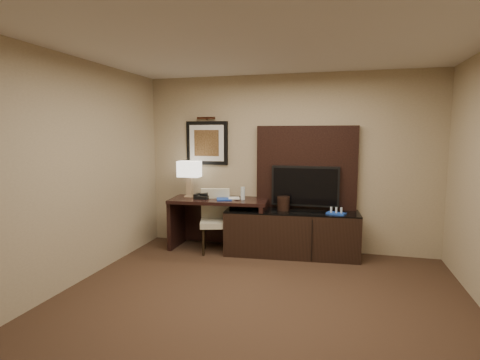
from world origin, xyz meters
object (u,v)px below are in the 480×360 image
(desk_chair, at_px, (215,222))
(desk_phone, at_px, (202,195))
(desk, at_px, (219,224))
(table_lamp, at_px, (189,179))
(minibar_tray, at_px, (336,211))
(credenza, at_px, (291,233))
(water_bottle, at_px, (243,193))
(ice_bucket, at_px, (283,203))
(tv, at_px, (305,186))

(desk_chair, bearing_deg, desk_phone, 142.75)
(desk, distance_m, table_lamp, 0.85)
(minibar_tray, bearing_deg, credenza, 174.87)
(desk_phone, height_order, water_bottle, water_bottle)
(table_lamp, distance_m, ice_bucket, 1.54)
(desk, distance_m, minibar_tray, 1.79)
(desk, relative_size, water_bottle, 7.61)
(desk, distance_m, credenza, 1.12)
(desk_chair, relative_size, water_bottle, 4.69)
(desk_chair, xyz_separation_m, water_bottle, (0.39, 0.16, 0.44))
(credenza, distance_m, desk_chair, 1.15)
(desk_chair, height_order, water_bottle, water_bottle)
(tv, distance_m, minibar_tray, 0.61)
(water_bottle, bearing_deg, credenza, -1.27)
(desk_phone, xyz_separation_m, water_bottle, (0.64, 0.07, 0.05))
(desk, distance_m, tv, 1.45)
(tv, relative_size, ice_bucket, 4.81)
(water_bottle, distance_m, ice_bucket, 0.63)
(water_bottle, bearing_deg, ice_bucket, 0.51)
(tv, xyz_separation_m, water_bottle, (-0.92, -0.17, -0.12))
(table_lamp, relative_size, desk_phone, 2.67)
(desk_chair, bearing_deg, ice_bucket, -8.35)
(credenza, bearing_deg, tv, 42.79)
(tv, distance_m, desk_chair, 1.46)
(desk, height_order, minibar_tray, desk)
(table_lamp, height_order, ice_bucket, table_lamp)
(desk, relative_size, minibar_tray, 5.90)
(tv, xyz_separation_m, desk_phone, (-1.56, -0.24, -0.17))
(credenza, bearing_deg, desk_phone, 177.67)
(credenza, relative_size, table_lamp, 3.50)
(tv, bearing_deg, credenza, -132.64)
(desk_chair, bearing_deg, desk, 65.16)
(minibar_tray, bearing_deg, table_lamp, 177.04)
(desk_chair, distance_m, table_lamp, 0.82)
(water_bottle, distance_m, minibar_tray, 1.40)
(desk, xyz_separation_m, ice_bucket, (0.99, 0.02, 0.37))
(desk, bearing_deg, water_bottle, -2.19)
(desk_chair, xyz_separation_m, minibar_tray, (1.78, 0.08, 0.25))
(table_lamp, bearing_deg, desk_phone, -24.71)
(desk_phone, bearing_deg, desk, 9.76)
(desk_phone, bearing_deg, credenza, 0.44)
(desk_phone, bearing_deg, desk_chair, -21.49)
(desk_chair, bearing_deg, credenza, -10.43)
(desk, xyz_separation_m, desk_chair, (-0.02, -0.14, 0.06))
(tv, relative_size, desk_chair, 1.08)
(table_lamp, bearing_deg, tv, 4.12)
(tv, distance_m, desk_phone, 1.59)
(water_bottle, bearing_deg, desk_phone, -173.69)
(table_lamp, xyz_separation_m, desk_phone, (0.25, -0.11, -0.23))
(water_bottle, xyz_separation_m, ice_bucket, (0.62, 0.01, -0.13))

